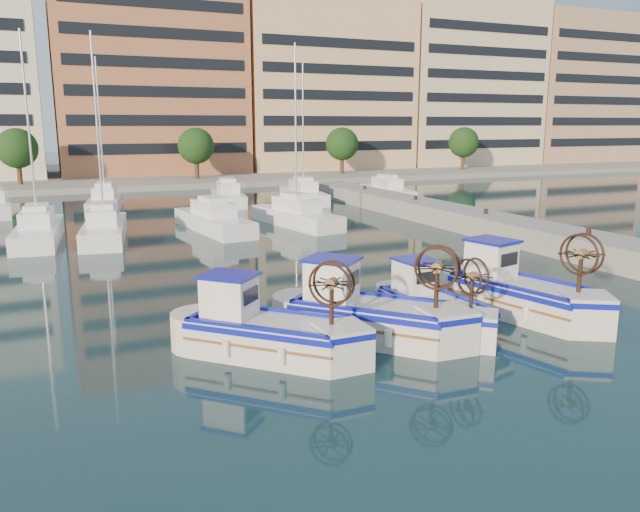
{
  "coord_description": "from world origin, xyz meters",
  "views": [
    {
      "loc": [
        -11.19,
        -16.57,
        6.53
      ],
      "look_at": [
        -1.77,
        5.26,
        1.5
      ],
      "focal_mm": 35.0,
      "sensor_mm": 36.0,
      "label": 1
    }
  ],
  "objects_px": {
    "fishing_boat_a": "(264,329)",
    "fishing_boat_c": "(432,306)",
    "fishing_boat_d": "(518,291)",
    "fishing_boat_b": "(367,312)"
  },
  "relations": [
    {
      "from": "fishing_boat_a",
      "to": "fishing_boat_b",
      "type": "relative_size",
      "value": 0.93
    },
    {
      "from": "fishing_boat_c",
      "to": "fishing_boat_d",
      "type": "xyz_separation_m",
      "value": [
        3.49,
        -0.04,
        0.14
      ]
    },
    {
      "from": "fishing_boat_a",
      "to": "fishing_boat_d",
      "type": "relative_size",
      "value": 0.87
    },
    {
      "from": "fishing_boat_a",
      "to": "fishing_boat_d",
      "type": "height_order",
      "value": "fishing_boat_d"
    },
    {
      "from": "fishing_boat_a",
      "to": "fishing_boat_c",
      "type": "bearing_deg",
      "value": -42.4
    },
    {
      "from": "fishing_boat_c",
      "to": "fishing_boat_d",
      "type": "bearing_deg",
      "value": -5.24
    },
    {
      "from": "fishing_boat_a",
      "to": "fishing_boat_c",
      "type": "distance_m",
      "value": 5.86
    },
    {
      "from": "fishing_boat_b",
      "to": "fishing_boat_d",
      "type": "bearing_deg",
      "value": -41.3
    },
    {
      "from": "fishing_boat_d",
      "to": "fishing_boat_a",
      "type": "bearing_deg",
      "value": 167.07
    },
    {
      "from": "fishing_boat_d",
      "to": "fishing_boat_b",
      "type": "bearing_deg",
      "value": 166.46
    }
  ]
}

